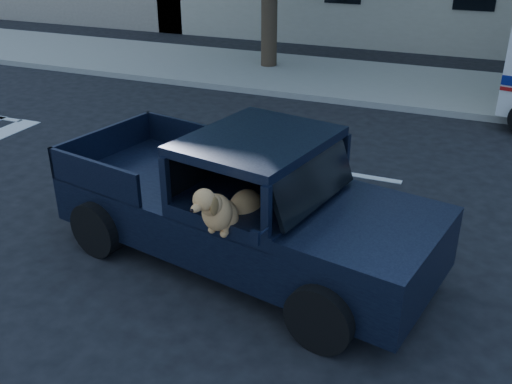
% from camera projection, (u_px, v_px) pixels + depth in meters
% --- Properties ---
extents(ground, '(120.00, 120.00, 0.00)m').
position_uv_depth(ground, '(283.00, 283.00, 6.74)').
color(ground, black).
rests_on(ground, ground).
extents(far_sidewalk, '(60.00, 4.00, 0.15)m').
position_uv_depth(far_sidewalk, '(410.00, 86.00, 14.35)').
color(far_sidewalk, gray).
rests_on(far_sidewalk, ground).
extents(lane_stripes, '(21.60, 0.14, 0.01)m').
position_uv_depth(lane_stripes, '(480.00, 195.00, 8.86)').
color(lane_stripes, silver).
rests_on(lane_stripes, ground).
extents(pickup_truck, '(4.98, 2.84, 1.69)m').
position_uv_depth(pickup_truck, '(236.00, 218.00, 7.00)').
color(pickup_truck, black).
rests_on(pickup_truck, ground).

